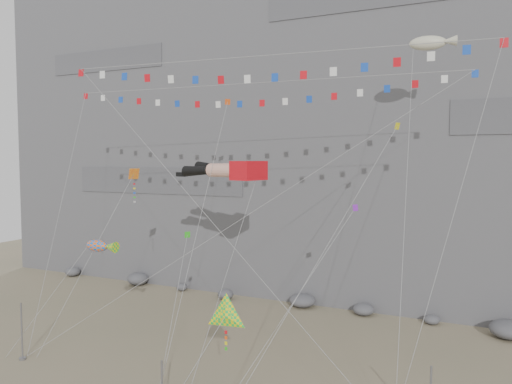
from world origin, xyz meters
TOP-DOWN VIEW (x-y plane):
  - ground at (0.00, 0.00)m, footprint 120.00×120.00m
  - cliff at (0.00, 32.00)m, footprint 80.00×28.00m
  - talus_boulders at (0.00, 17.00)m, footprint 60.00×3.00m
  - anchor_pole_left at (-13.90, -3.69)m, footprint 0.12×0.12m
  - legs_kite at (-2.58, 6.41)m, footprint 9.68×16.38m
  - flag_banner_upper at (-1.88, 9.28)m, footprint 33.97×13.60m
  - flag_banner_lower at (2.32, 2.20)m, footprint 28.93×5.82m
  - harlequin_kite at (-9.65, 3.77)m, footprint 4.52×7.79m
  - fish_windsock at (-9.66, -0.52)m, footprint 7.28×4.16m
  - delta_kite at (2.61, -3.36)m, footprint 3.08×5.77m
  - blimp_windsock at (11.72, 11.95)m, footprint 3.94×16.09m
  - small_kite_a at (-3.64, 8.29)m, footprint 3.56×14.98m
  - small_kite_b at (7.70, 5.74)m, footprint 5.48×11.59m
  - small_kite_c at (-3.86, 2.55)m, footprint 5.16×11.25m
  - small_kite_d at (10.01, 8.09)m, footprint 7.10×15.32m

SIDE VIEW (x-z plane):
  - ground at x=0.00m, z-range 0.00..0.00m
  - talus_boulders at x=0.00m, z-range 0.00..1.20m
  - anchor_pole_left at x=-13.90m, z-range 0.00..4.15m
  - delta_kite at x=2.61m, z-range 1.46..9.29m
  - fish_windsock at x=-9.66m, z-range 2.88..13.31m
  - small_kite_c at x=-3.86m, z-range 1.34..15.91m
  - small_kite_b at x=7.70m, z-range 2.62..18.94m
  - harlequin_kite at x=-9.65m, z-range 5.56..20.86m
  - legs_kite at x=-2.58m, z-range 3.91..23.23m
  - small_kite_d at x=10.01m, z-range 4.77..27.99m
  - small_kite_a at x=-3.64m, z-range 6.57..30.70m
  - flag_banner_upper at x=-1.88m, z-range 7.17..34.19m
  - flag_banner_lower at x=2.32m, z-range 9.26..33.23m
  - blimp_windsock at x=11.72m, z-range 9.29..36.98m
  - cliff at x=0.00m, z-range 0.00..50.00m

